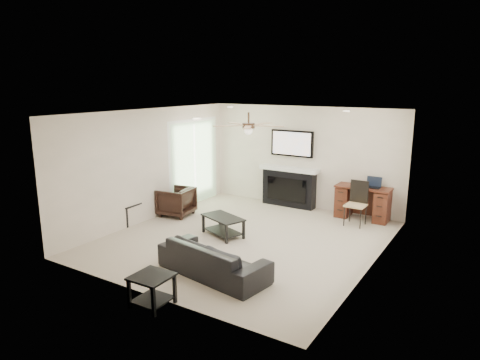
{
  "coord_description": "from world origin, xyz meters",
  "views": [
    {
      "loc": [
        4.2,
        -6.91,
        3.04
      ],
      "look_at": [
        -0.12,
        -0.02,
        1.19
      ],
      "focal_mm": 32.0,
      "sensor_mm": 36.0,
      "label": 1
    }
  ],
  "objects_px": {
    "sofa": "(213,259)",
    "desk": "(363,203)",
    "armchair": "(176,202)",
    "coffee_table": "(223,226)",
    "fireplace_unit": "(289,169)"
  },
  "relations": [
    {
      "from": "armchair",
      "to": "fireplace_unit",
      "type": "bearing_deg",
      "value": 129.75
    },
    {
      "from": "sofa",
      "to": "desk",
      "type": "height_order",
      "value": "desk"
    },
    {
      "from": "desk",
      "to": "coffee_table",
      "type": "bearing_deg",
      "value": -128.44
    },
    {
      "from": "sofa",
      "to": "desk",
      "type": "bearing_deg",
      "value": -96.67
    },
    {
      "from": "sofa",
      "to": "coffee_table",
      "type": "relative_size",
      "value": 2.12
    },
    {
      "from": "coffee_table",
      "to": "fireplace_unit",
      "type": "bearing_deg",
      "value": 106.31
    },
    {
      "from": "coffee_table",
      "to": "desk",
      "type": "bearing_deg",
      "value": 71.79
    },
    {
      "from": "fireplace_unit",
      "to": "desk",
      "type": "bearing_deg",
      "value": -1.57
    },
    {
      "from": "armchair",
      "to": "coffee_table",
      "type": "height_order",
      "value": "armchair"
    },
    {
      "from": "sofa",
      "to": "desk",
      "type": "xyz_separation_m",
      "value": [
        1.18,
        4.22,
        0.1
      ]
    },
    {
      "from": "armchair",
      "to": "fireplace_unit",
      "type": "relative_size",
      "value": 0.39
    },
    {
      "from": "sofa",
      "to": "coffee_table",
      "type": "distance_m",
      "value": 1.84
    },
    {
      "from": "sofa",
      "to": "armchair",
      "type": "bearing_deg",
      "value": -30.66
    },
    {
      "from": "desk",
      "to": "armchair",
      "type": "bearing_deg",
      "value": -151.31
    },
    {
      "from": "sofa",
      "to": "fireplace_unit",
      "type": "relative_size",
      "value": 1.0
    }
  ]
}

